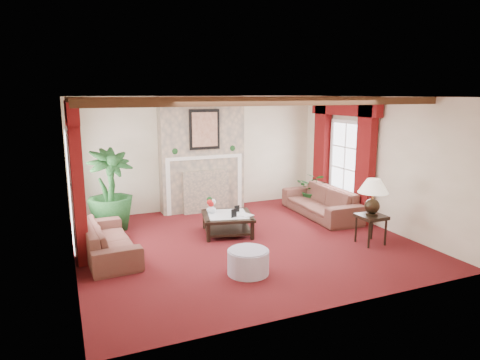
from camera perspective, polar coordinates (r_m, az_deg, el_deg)
name	(u,v)px	position (r m, az deg, el deg)	size (l,w,h in m)	color
floor	(245,242)	(8.15, 0.67, -8.32)	(6.00, 6.00, 0.00)	#470C10
ceiling	(245,97)	(7.67, 0.72, 11.04)	(6.00, 6.00, 0.00)	white
back_wall	(199,153)	(10.34, -5.43, 3.59)	(6.00, 0.02, 2.70)	beige
left_wall	(69,186)	(7.16, -21.87, -0.70)	(0.02, 5.50, 2.70)	beige
right_wall	(376,162)	(9.39, 17.73, 2.30)	(0.02, 5.50, 2.70)	beige
ceiling_beams	(245,100)	(7.67, 0.72, 10.59)	(6.00, 3.00, 0.12)	#392012
fireplace	(201,96)	(10.06, -5.23, 11.09)	(2.00, 0.52, 2.70)	tan
french_door_left	(65,130)	(8.05, -22.25, 6.15)	(0.10, 1.10, 2.16)	white
french_door_right	(348,122)	(10.07, 14.15, 7.55)	(0.10, 1.10, 2.16)	white
curtains_left	(70,106)	(8.03, -21.69, 9.19)	(0.20, 2.40, 2.55)	#550B0B
curtains_right	(344,103)	(9.98, 13.76, 9.95)	(0.20, 2.40, 2.55)	#550B0B
sofa_left	(107,234)	(7.74, -17.25, -6.87)	(0.70, 2.03, 0.78)	#3C101B
sofa_right	(321,197)	(9.94, 10.73, -2.24)	(0.74, 2.26, 0.87)	#3C101B
potted_palm	(111,207)	(9.17, -16.81, -3.51)	(1.38, 1.87, 0.93)	black
small_plant	(314,193)	(10.75, 9.78, -1.74)	(1.15, 1.14, 0.67)	black
coffee_table	(228,224)	(8.57, -1.67, -5.91)	(0.97, 0.97, 0.40)	black
side_table	(371,229)	(8.37, 17.02, -6.30)	(0.47, 0.47, 0.55)	black
ottoman	(248,262)	(6.76, 1.09, -10.88)	(0.65, 0.65, 0.38)	#B1A9C0
table_lamp	(373,197)	(8.21, 17.28, -2.12)	(0.55, 0.55, 0.70)	black
flower_vase	(211,209)	(8.61, -3.87, -3.83)	(0.24, 0.25, 0.19)	silver
book	(241,209)	(8.32, 0.14, -3.93)	(0.21, 0.10, 0.30)	black
photo_frame_a	(234,213)	(8.28, -0.82, -4.47)	(0.13, 0.02, 0.17)	black
photo_frame_b	(237,209)	(8.66, -0.40, -3.87)	(0.11, 0.02, 0.14)	black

